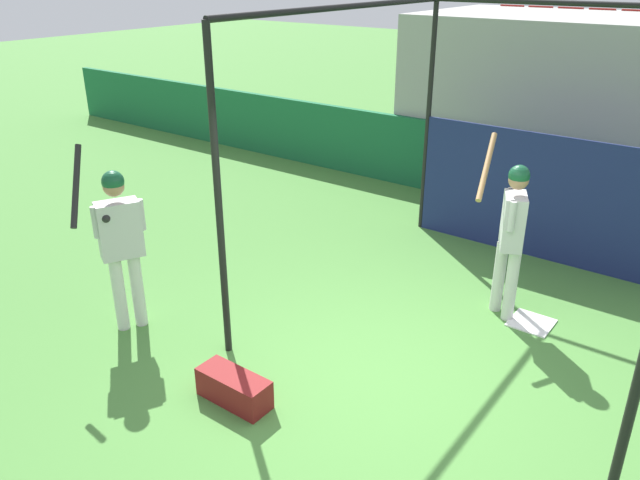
% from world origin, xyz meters
% --- Properties ---
extents(ground_plane, '(60.00, 60.00, 0.00)m').
position_xyz_m(ground_plane, '(0.00, 0.00, 0.00)').
color(ground_plane, '#477F38').
extents(outfield_wall, '(24.00, 0.12, 1.21)m').
position_xyz_m(outfield_wall, '(0.00, 5.20, 0.60)').
color(outfield_wall, '#196038').
rests_on(outfield_wall, ground).
extents(bleacher_section, '(5.95, 3.20, 2.89)m').
position_xyz_m(bleacher_section, '(0.00, 6.86, 1.44)').
color(bleacher_section, '#9E9E99').
rests_on(bleacher_section, ground).
extents(batting_cage, '(3.71, 4.15, 3.23)m').
position_xyz_m(batting_cage, '(0.34, 2.96, 1.38)').
color(batting_cage, black).
rests_on(batting_cage, ground).
extents(home_plate, '(0.44, 0.44, 0.02)m').
position_xyz_m(home_plate, '(0.82, 1.91, 0.01)').
color(home_plate, white).
rests_on(home_plate, ground).
extents(player_batter, '(0.70, 0.77, 1.92)m').
position_xyz_m(player_batter, '(0.45, 1.91, 1.05)').
color(player_batter, silver).
rests_on(player_batter, ground).
extents(player_waiting, '(0.53, 0.77, 2.02)m').
position_xyz_m(player_waiting, '(-2.64, -0.74, 1.06)').
color(player_waiting, silver).
rests_on(player_waiting, ground).
extents(equipment_bag, '(0.70, 0.28, 0.28)m').
position_xyz_m(equipment_bag, '(-0.86, -1.00, 0.14)').
color(equipment_bag, maroon).
rests_on(equipment_bag, ground).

